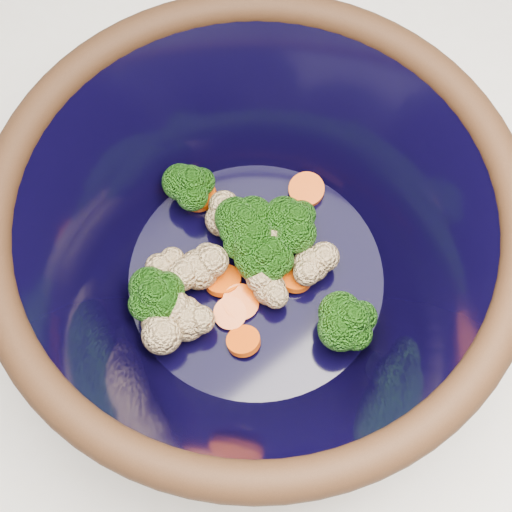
% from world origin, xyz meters
% --- Properties ---
extents(ground, '(3.00, 3.00, 0.00)m').
position_xyz_m(ground, '(0.00, 0.00, 0.00)').
color(ground, '#9E7A54').
rests_on(ground, ground).
extents(counter, '(1.20, 1.20, 0.90)m').
position_xyz_m(counter, '(0.00, 0.00, 0.45)').
color(counter, white).
rests_on(counter, ground).
extents(mixing_bowl, '(0.46, 0.46, 0.17)m').
position_xyz_m(mixing_bowl, '(-0.07, 0.11, 0.99)').
color(mixing_bowl, black).
rests_on(mixing_bowl, counter).
extents(vegetable_pile, '(0.20, 0.21, 0.05)m').
position_xyz_m(vegetable_pile, '(-0.07, 0.11, 0.96)').
color(vegetable_pile, '#608442').
rests_on(vegetable_pile, mixing_bowl).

